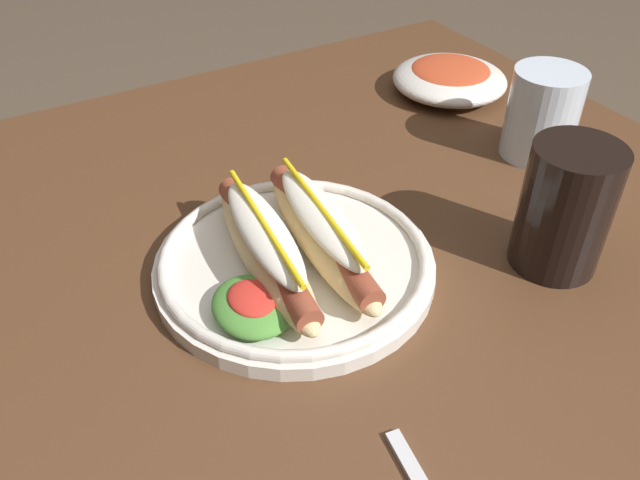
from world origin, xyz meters
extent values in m
cube|color=#51331E|center=(0.00, 0.00, 0.72)|extent=(1.15, 1.00, 0.04)
cylinder|color=#51331E|center=(-0.49, 0.41, 0.35)|extent=(0.06, 0.06, 0.70)
cylinder|color=silver|center=(-0.08, -0.07, 0.75)|extent=(0.29, 0.29, 0.02)
torus|color=silver|center=(-0.08, -0.07, 0.76)|extent=(0.27, 0.27, 0.01)
ellipsoid|color=#E0C184|center=(-0.08, -0.10, 0.78)|extent=(0.25, 0.08, 0.04)
cylinder|color=brown|center=(-0.08, -0.10, 0.78)|extent=(0.22, 0.05, 0.03)
ellipsoid|color=silver|center=(-0.08, -0.10, 0.80)|extent=(0.19, 0.06, 0.02)
cylinder|color=yellow|center=(-0.08, -0.10, 0.81)|extent=(0.19, 0.03, 0.01)
ellipsoid|color=#E0C184|center=(-0.08, -0.04, 0.78)|extent=(0.25, 0.08, 0.04)
cylinder|color=brown|center=(-0.08, -0.04, 0.78)|extent=(0.22, 0.05, 0.03)
ellipsoid|color=silver|center=(-0.08, -0.04, 0.80)|extent=(0.19, 0.06, 0.02)
cylinder|color=yellow|center=(-0.08, -0.04, 0.81)|extent=(0.19, 0.03, 0.01)
ellipsoid|color=#4C8C38|center=(-0.03, -0.14, 0.77)|extent=(0.09, 0.07, 0.02)
ellipsoid|color=red|center=(-0.03, -0.14, 0.78)|extent=(0.05, 0.04, 0.01)
cube|color=silver|center=(0.17, -0.10, 0.74)|extent=(0.09, 0.03, 0.00)
cylinder|color=black|center=(0.04, 0.17, 0.81)|extent=(0.09, 0.09, 0.14)
cylinder|color=silver|center=(-0.13, 0.31, 0.80)|extent=(0.09, 0.09, 0.11)
ellipsoid|color=silver|center=(-0.32, 0.33, 0.76)|extent=(0.17, 0.17, 0.04)
ellipsoid|color=#B74223|center=(-0.32, 0.33, 0.78)|extent=(0.12, 0.12, 0.02)
camera|label=1|loc=(0.37, -0.30, 1.19)|focal=36.62mm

